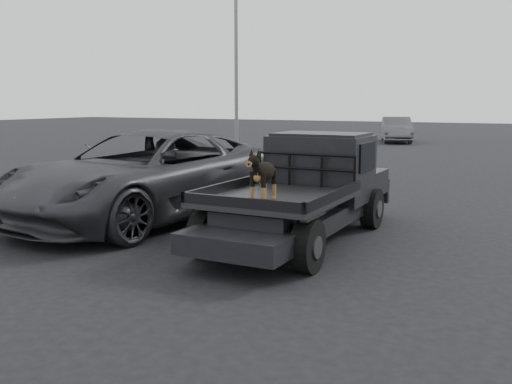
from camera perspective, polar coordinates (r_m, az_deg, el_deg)
The scene contains 7 objects.
ground at distance 8.18m, azimuth 5.01°, elevation -7.80°, with size 120.00×120.00×0.00m, color black.
flatbed_ute at distance 9.79m, azimuth 4.45°, elevation -2.21°, with size 2.00×5.40×0.92m, color black, non-canonical shape.
ute_cab at distance 10.54m, azimuth 6.51°, elevation 3.51°, with size 1.72×1.30×0.88m, color black, non-canonical shape.
headache_rack at distance 9.86m, azimuth 4.95°, elevation 2.19°, with size 1.80×0.08×0.55m, color black, non-canonical shape.
dog at distance 8.34m, azimuth 0.74°, elevation 1.63°, with size 0.32×0.60×0.74m, color black, non-canonical shape.
parked_suv at distance 11.72m, azimuth -10.84°, elevation 1.66°, with size 2.96×6.42×1.78m, color #323136.
distant_car_a at distance 34.54m, azimuth 13.86°, elevation 6.09°, with size 1.55×4.45×1.47m, color #4E4D53.
Camera 1 is at (2.93, -7.26, 2.37)m, focal length 40.00 mm.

